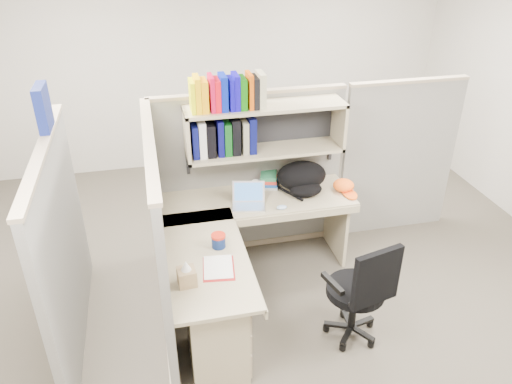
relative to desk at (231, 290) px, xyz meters
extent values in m
plane|color=#38342B|center=(0.41, 0.29, -0.44)|extent=(6.00, 6.00, 0.00)
plane|color=#ACA79B|center=(0.41, 3.29, 0.91)|extent=(6.00, 0.00, 6.00)
cube|color=slate|center=(0.41, 1.19, 0.36)|extent=(1.80, 0.06, 1.60)
cube|color=gray|center=(0.41, 1.19, 1.18)|extent=(1.80, 0.08, 0.03)
cube|color=slate|center=(-0.49, 0.29, 0.36)|extent=(0.06, 1.80, 1.60)
cube|color=gray|center=(-0.49, 0.29, 1.18)|extent=(0.08, 1.80, 0.03)
cube|color=slate|center=(-1.19, 0.29, 0.36)|extent=(0.06, 1.80, 1.60)
cube|color=slate|center=(1.96, 1.19, 0.36)|extent=(1.20, 0.06, 1.60)
cube|color=navy|center=(-1.19, 0.64, 1.35)|extent=(0.07, 0.27, 0.32)
cube|color=white|center=(-0.46, 0.44, 0.76)|extent=(0.00, 0.21, 0.28)
cube|color=tan|center=(0.51, 0.99, 1.11)|extent=(1.40, 0.34, 0.03)
cube|color=tan|center=(0.51, 0.99, 0.70)|extent=(1.40, 0.34, 0.03)
cube|color=tan|center=(-0.18, 0.99, 0.90)|extent=(0.03, 0.34, 0.44)
cube|color=tan|center=(1.19, 0.99, 0.90)|extent=(0.03, 0.34, 0.44)
cube|color=black|center=(0.51, 1.15, 0.90)|extent=(1.38, 0.01, 0.41)
cube|color=#E8F105|center=(-0.11, 0.97, 1.25)|extent=(0.03, 0.20, 0.26)
cube|color=#FFBD05|center=(-0.07, 0.97, 1.27)|extent=(0.05, 0.20, 0.29)
cube|color=#FFA905|center=(-0.02, 0.97, 1.25)|extent=(0.06, 0.20, 0.26)
cube|color=#BC0732|center=(0.05, 0.97, 1.27)|extent=(0.04, 0.20, 0.29)
cube|color=red|center=(0.09, 0.97, 1.25)|extent=(0.05, 0.20, 0.26)
cube|color=#05189B|center=(0.14, 0.97, 1.27)|extent=(0.06, 0.20, 0.29)
cube|color=#0B059D|center=(0.21, 0.97, 1.25)|extent=(0.04, 0.20, 0.26)
cube|color=#0E05A4|center=(0.25, 0.97, 1.27)|extent=(0.04, 0.20, 0.29)
cube|color=#0D5D06|center=(0.30, 0.97, 1.25)|extent=(0.06, 0.20, 0.26)
cube|color=#D34D04|center=(0.36, 0.97, 1.27)|extent=(0.04, 0.20, 0.29)
cube|color=black|center=(0.41, 0.97, 1.25)|extent=(0.05, 0.20, 0.26)
cube|color=#B2AE89|center=(0.46, 0.97, 1.27)|extent=(0.06, 0.20, 0.29)
cube|color=#070B48|center=(-0.11, 1.01, 0.86)|extent=(0.05, 0.24, 0.29)
cube|color=silver|center=(-0.05, 1.01, 0.87)|extent=(0.06, 0.24, 0.32)
cube|color=black|center=(0.02, 1.01, 0.86)|extent=(0.07, 0.24, 0.29)
cube|color=#070747|center=(0.10, 1.01, 0.87)|extent=(0.05, 0.24, 0.32)
cube|color=#094211|center=(0.17, 1.01, 0.86)|extent=(0.06, 0.24, 0.29)
cube|color=black|center=(0.24, 1.01, 0.87)|extent=(0.07, 0.24, 0.32)
cube|color=gray|center=(0.32, 1.01, 0.86)|extent=(0.05, 0.24, 0.29)
cube|color=#060A44|center=(0.38, 1.01, 0.87)|extent=(0.06, 0.24, 0.32)
cube|color=tan|center=(0.41, 0.86, 0.28)|extent=(1.74, 0.60, 0.03)
cube|color=tan|center=(-0.16, 0.09, 0.28)|extent=(0.60, 1.34, 0.03)
cube|color=tan|center=(0.41, 0.56, 0.24)|extent=(1.74, 0.02, 0.07)
cube|color=tan|center=(0.14, 0.09, 0.24)|extent=(0.02, 1.34, 0.07)
cube|color=tan|center=(-0.16, -0.26, -0.10)|extent=(0.40, 0.55, 0.68)
cube|color=gray|center=(0.05, -0.26, 0.10)|extent=(0.02, 0.50, 0.16)
cube|color=gray|center=(0.05, -0.26, -0.08)|extent=(0.02, 0.50, 0.16)
cube|color=gray|center=(0.05, -0.26, -0.30)|extent=(0.02, 0.50, 0.22)
cube|color=#B2B2B7|center=(0.06, -0.26, 0.10)|extent=(0.01, 0.12, 0.01)
cube|color=tan|center=(1.21, 0.89, -0.09)|extent=(0.03, 0.55, 0.70)
cylinder|color=#0E1F52|center=(-0.05, 0.19, 0.34)|extent=(0.11, 0.11, 0.10)
cylinder|color=red|center=(-0.05, 0.19, 0.39)|extent=(0.11, 0.11, 0.02)
ellipsoid|color=#98B4D8|center=(0.57, 0.62, 0.31)|extent=(0.11, 0.09, 0.04)
cylinder|color=silver|center=(0.43, 1.02, 0.34)|extent=(0.07, 0.07, 0.09)
cylinder|color=black|center=(0.93, -0.23, 0.02)|extent=(0.45, 0.45, 0.07)
cube|color=black|center=(0.98, -0.43, 0.29)|extent=(0.39, 0.14, 0.45)
cylinder|color=black|center=(0.93, -0.23, -0.16)|extent=(0.06, 0.06, 0.39)
cylinder|color=black|center=(0.93, -0.23, -0.39)|extent=(0.43, 0.43, 0.10)
cube|color=black|center=(0.71, -0.29, 0.17)|extent=(0.10, 0.26, 0.04)
cube|color=black|center=(1.15, -0.18, 0.17)|extent=(0.10, 0.26, 0.04)
camera|label=1|loc=(-0.48, -2.96, 2.53)|focal=35.00mm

